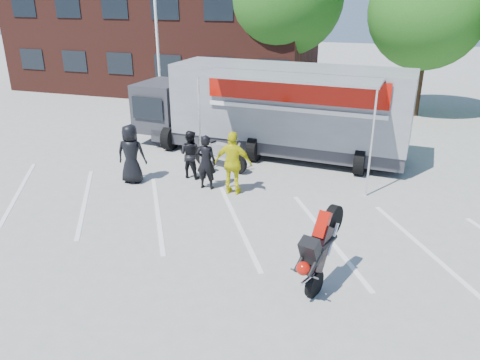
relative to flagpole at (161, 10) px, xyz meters
The scene contains 12 objects.
ground 12.83m from the flagpole, 58.02° to the right, with size 100.00×100.00×0.00m, color #9E9E99.
parking_bay_lines 12.06m from the flagpole, 55.25° to the right, with size 18.00×5.00×0.01m, color white.
office_building 8.97m from the flagpole, 115.15° to the left, with size 18.00×8.00×7.00m, color #471E16.
flagpole is the anchor object (origin of this frame).
tree_mid 12.31m from the flagpole, 23.97° to the left, with size 5.44×5.44×7.68m.
transporter_truck 8.44m from the flagpole, 26.92° to the right, with size 10.49×5.06×3.34m, color gray, non-canonical shape.
parked_motorcycle 8.57m from the flagpole, 48.76° to the right, with size 0.76×2.28×1.20m, color #B9B9BE, non-canonical shape.
stunt_bike_rider 15.13m from the flagpole, 50.34° to the right, with size 0.78×1.66×1.96m, color black, non-canonical shape.
spectator_leather_a 8.60m from the flagpole, 72.51° to the right, with size 0.94×0.61×1.93m, color black.
spectator_leather_b 9.43m from the flagpole, 55.72° to the right, with size 0.64×0.42×1.75m, color black.
spectator_leather_c 8.51m from the flagpole, 57.98° to the right, with size 0.79×0.61×1.62m, color black.
spectator_hivis 9.97m from the flagpole, 51.32° to the right, with size 1.15×0.48×1.97m, color yellow.
Camera 1 is at (3.66, -9.71, 5.82)m, focal length 35.00 mm.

